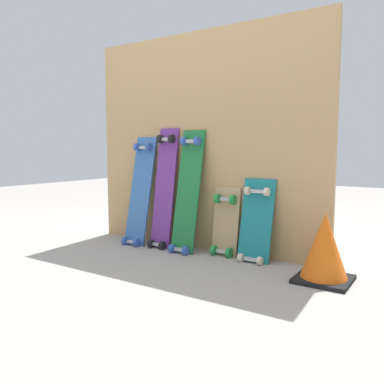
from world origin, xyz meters
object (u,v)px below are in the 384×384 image
at_px(skateboard_natural, 225,225).
at_px(traffic_cone, 325,248).
at_px(skateboard_purple, 164,192).
at_px(skateboard_teal, 256,225).
at_px(skateboard_blue, 140,195).
at_px(skateboard_green, 187,195).

relative_size(skateboard_natural, traffic_cone, 1.37).
distance_m(skateboard_purple, skateboard_teal, 0.79).
bearing_deg(skateboard_blue, skateboard_natural, 4.53).
bearing_deg(skateboard_blue, skateboard_purple, 5.52).
bearing_deg(skateboard_teal, skateboard_purple, -179.01).
xyz_separation_m(skateboard_blue, skateboard_purple, (0.23, 0.02, 0.03)).
relative_size(skateboard_blue, skateboard_green, 0.95).
height_order(skateboard_blue, skateboard_purple, skateboard_purple).
xyz_separation_m(skateboard_blue, skateboard_natural, (0.75, 0.06, -0.18)).
height_order(skateboard_green, skateboard_natural, skateboard_green).
height_order(skateboard_natural, traffic_cone, skateboard_natural).
bearing_deg(skateboard_teal, skateboard_blue, -177.98).
bearing_deg(skateboard_teal, traffic_cone, -18.99).
bearing_deg(traffic_cone, skateboard_purple, 172.81).
xyz_separation_m(skateboard_blue, skateboard_teal, (1.00, 0.04, -0.15)).
bearing_deg(skateboard_purple, skateboard_teal, 0.99).
distance_m(skateboard_purple, skateboard_natural, 0.57).
xyz_separation_m(skateboard_green, skateboard_teal, (0.54, 0.03, -0.17)).
height_order(skateboard_purple, traffic_cone, skateboard_purple).
bearing_deg(skateboard_blue, skateboard_green, 0.61).
distance_m(skateboard_green, traffic_cone, 1.08).
bearing_deg(skateboard_green, traffic_cone, -7.84).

